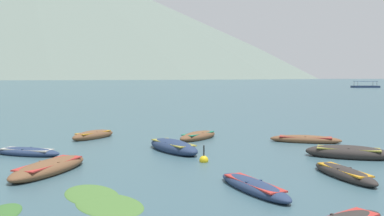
% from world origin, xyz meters
% --- Properties ---
extents(ground_plane, '(6000.00, 6000.00, 0.00)m').
position_xyz_m(ground_plane, '(0.00, 1500.00, 0.00)').
color(ground_plane, '#385660').
extents(mountain_2, '(1291.42, 1291.42, 479.13)m').
position_xyz_m(mountain_2, '(34.50, 1646.12, 239.56)').
color(mountain_2, slate).
rests_on(mountain_2, ground).
extents(rowboat_0, '(2.66, 3.25, 0.61)m').
position_xyz_m(rowboat_0, '(-6.76, 19.92, 0.19)').
color(rowboat_0, brown).
rests_on(rowboat_0, ground).
extents(rowboat_1, '(3.65, 2.05, 0.46)m').
position_xyz_m(rowboat_1, '(-8.85, 14.55, 0.15)').
color(rowboat_1, navy).
rests_on(rowboat_1, ground).
extents(rowboat_4, '(3.21, 4.21, 0.73)m').
position_xyz_m(rowboat_4, '(-1.87, 15.32, 0.23)').
color(rowboat_4, navy).
rests_on(rowboat_4, ground).
extents(rowboat_5, '(1.66, 3.63, 0.51)m').
position_xyz_m(rowboat_5, '(4.48, 9.56, 0.16)').
color(rowboat_5, '#2D2826').
rests_on(rowboat_5, ground).
extents(rowboat_6, '(2.72, 4.49, 0.63)m').
position_xyz_m(rowboat_6, '(-6.66, 10.80, 0.20)').
color(rowboat_6, brown).
rests_on(rowboat_6, ground).
extents(rowboat_8, '(4.08, 2.13, 0.52)m').
position_xyz_m(rowboat_8, '(5.66, 17.86, 0.16)').
color(rowboat_8, brown).
rests_on(rowboat_8, ground).
extents(rowboat_9, '(2.31, 3.78, 0.46)m').
position_xyz_m(rowboat_9, '(0.80, 7.89, 0.15)').
color(rowboat_9, navy).
rests_on(rowboat_9, ground).
extents(rowboat_10, '(4.03, 2.62, 0.72)m').
position_xyz_m(rowboat_10, '(6.23, 13.33, 0.22)').
color(rowboat_10, '#2D2826').
rests_on(rowboat_10, ground).
extents(rowboat_13, '(2.91, 3.38, 0.59)m').
position_xyz_m(rowboat_13, '(-0.40, 19.33, 0.19)').
color(rowboat_13, brown).
rests_on(rowboat_13, ground).
extents(ferry_0, '(9.40, 4.01, 2.54)m').
position_xyz_m(ferry_0, '(66.13, 140.63, 0.45)').
color(ferry_0, navy).
rests_on(ferry_0, ground).
extents(mooring_buoy, '(0.40, 0.40, 0.86)m').
position_xyz_m(mooring_buoy, '(-0.51, 12.60, 0.09)').
color(mooring_buoy, yellow).
rests_on(mooring_buoy, ground).
extents(weed_patch_2, '(1.12, 2.08, 0.14)m').
position_xyz_m(weed_patch_2, '(-6.49, 5.84, 0.00)').
color(weed_patch_2, '#38662D').
rests_on(weed_patch_2, ground).
extents(weed_patch_4, '(2.98, 3.23, 0.14)m').
position_xyz_m(weed_patch_4, '(-3.68, 6.58, 0.00)').
color(weed_patch_4, '#477033').
rests_on(weed_patch_4, ground).
extents(weed_patch_5, '(2.63, 3.11, 0.14)m').
position_xyz_m(weed_patch_5, '(-4.40, 7.67, 0.00)').
color(weed_patch_5, '#477033').
rests_on(weed_patch_5, ground).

